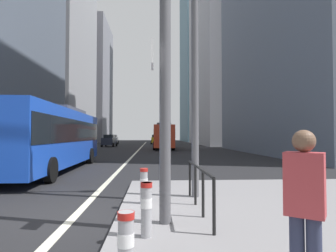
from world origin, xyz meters
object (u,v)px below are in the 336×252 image
at_px(city_bus_red_receding, 163,135).
at_px(bollard_left, 126,244).
at_px(car_oncoming_mid, 113,139).
at_px(car_receding_far, 156,139).
at_px(city_bus_blue_oncoming, 52,135).
at_px(street_lamp_post, 195,12).
at_px(bollard_right, 146,207).
at_px(bollard_back, 144,184).
at_px(car_receding_near, 159,139).
at_px(car_oncoming_far, 110,140).
at_px(traffic_signal_gantry, 55,16).
at_px(pedestrian_waiting, 305,204).

xyz_separation_m(city_bus_red_receding, bollard_left, (-1.72, -35.28, -1.23)).
relative_size(car_oncoming_mid, car_receding_far, 0.99).
bearing_deg(car_oncoming_mid, city_bus_blue_oncoming, -86.06).
distance_m(street_lamp_post, bollard_left, 6.66).
distance_m(bollard_right, bollard_back, 2.32).
distance_m(city_bus_blue_oncoming, car_receding_far, 44.33).
bearing_deg(car_receding_near, car_oncoming_far, -117.01).
xyz_separation_m(city_bus_blue_oncoming, car_receding_near, (6.57, 47.68, -0.85)).
height_order(city_bus_blue_oncoming, car_receding_near, city_bus_blue_oncoming).
bearing_deg(bollard_back, traffic_signal_gantry, -135.90).
distance_m(car_receding_far, bollard_back, 51.79).
relative_size(car_oncoming_mid, car_oncoming_far, 0.94).
bearing_deg(bollard_left, car_receding_near, 88.38).
relative_size(car_oncoming_far, bollard_right, 5.04).
height_order(city_bus_blue_oncoming, bollard_back, city_bus_blue_oncoming).
xyz_separation_m(car_oncoming_far, street_lamp_post, (8.15, -38.45, 4.29)).
distance_m(city_bus_red_receding, traffic_signal_gantry, 33.31).
xyz_separation_m(street_lamp_post, bollard_right, (-1.28, -3.01, -4.63)).
distance_m(car_receding_near, bollard_right, 57.86).
distance_m(car_receding_near, car_receding_far, 3.82).
relative_size(car_oncoming_far, bollard_left, 5.54).
bearing_deg(bollard_back, car_oncoming_far, 99.81).
xyz_separation_m(city_bus_red_receding, car_receding_near, (-0.04, 24.06, -0.85)).
bearing_deg(car_receding_near, bollard_left, -91.62).
bearing_deg(bollard_back, bollard_left, -91.29).
relative_size(city_bus_red_receding, pedestrian_waiting, 6.71).
relative_size(car_receding_near, car_receding_far, 1.01).
bearing_deg(traffic_signal_gantry, pedestrian_waiting, -36.87).
height_order(city_bus_red_receding, car_receding_near, city_bus_red_receding).
height_order(car_receding_far, bollard_back, car_receding_far).
relative_size(car_oncoming_far, pedestrian_waiting, 2.60).
bearing_deg(street_lamp_post, city_bus_red_receding, 89.55).
distance_m(car_receding_near, car_oncoming_far, 18.40).
bearing_deg(city_bus_red_receding, city_bus_blue_oncoming, -105.64).
bearing_deg(car_oncoming_mid, bollard_right, -81.53).
height_order(car_receding_near, traffic_signal_gantry, traffic_signal_gantry).
height_order(car_receding_far, bollard_left, car_receding_far).
relative_size(car_receding_far, car_oncoming_far, 0.95).
bearing_deg(bollard_right, pedestrian_waiting, -48.19).
bearing_deg(city_bus_blue_oncoming, bollard_back, -57.60).
bearing_deg(car_receding_near, city_bus_blue_oncoming, -97.84).
distance_m(traffic_signal_gantry, pedestrian_waiting, 5.26).
relative_size(car_receding_far, bollard_back, 4.98).
bearing_deg(bollard_back, car_receding_near, 88.36).
relative_size(bollard_right, bollard_back, 1.04).
bearing_deg(traffic_signal_gantry, car_oncoming_mid, 96.74).
relative_size(city_bus_blue_oncoming, car_oncoming_mid, 2.74).
bearing_deg(bollard_left, city_bus_red_receding, 87.21).
xyz_separation_m(car_oncoming_mid, bollard_right, (8.18, -54.96, -0.34)).
relative_size(city_bus_blue_oncoming, pedestrian_waiting, 6.74).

